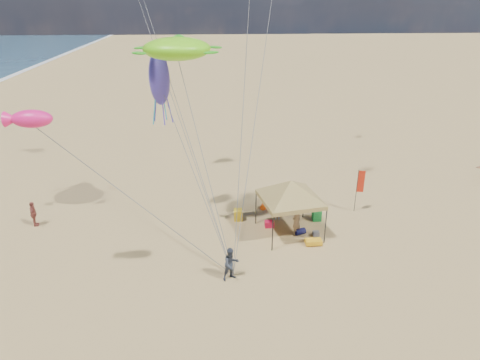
{
  "coord_description": "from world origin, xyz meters",
  "views": [
    {
      "loc": [
        -1.33,
        -16.59,
        12.55
      ],
      "look_at": [
        0.0,
        3.0,
        4.0
      ],
      "focal_mm": 31.8,
      "sensor_mm": 36.0,
      "label": 1
    }
  ],
  "objects_px": {
    "cooler_blue": "(313,207)",
    "chair_yellow": "(238,215)",
    "feather_flag": "(360,184)",
    "beach_cart": "(313,242)",
    "canopy_tent": "(291,183)",
    "person_near_a": "(297,221)",
    "person_near_b": "(231,264)",
    "person_far_a": "(34,214)",
    "cooler_red": "(269,224)",
    "chair_green": "(317,215)",
    "person_near_c": "(278,208)"
  },
  "relations": [
    {
      "from": "cooler_blue",
      "to": "person_near_c",
      "type": "bearing_deg",
      "value": -156.91
    },
    {
      "from": "chair_yellow",
      "to": "person_near_b",
      "type": "distance_m",
      "value": 5.88
    },
    {
      "from": "feather_flag",
      "to": "person_far_a",
      "type": "height_order",
      "value": "feather_flag"
    },
    {
      "from": "person_near_b",
      "to": "person_far_a",
      "type": "xyz_separation_m",
      "value": [
        -11.33,
        5.95,
        -0.07
      ]
    },
    {
      "from": "person_near_a",
      "to": "chair_green",
      "type": "bearing_deg",
      "value": -170.67
    },
    {
      "from": "chair_green",
      "to": "chair_yellow",
      "type": "xyz_separation_m",
      "value": [
        -4.75,
        0.32,
        0.0
      ]
    },
    {
      "from": "chair_green",
      "to": "person_near_b",
      "type": "height_order",
      "value": "person_near_b"
    },
    {
      "from": "cooler_blue",
      "to": "person_near_c",
      "type": "xyz_separation_m",
      "value": [
        -2.43,
        -1.04,
        0.61
      ]
    },
    {
      "from": "chair_yellow",
      "to": "person_far_a",
      "type": "distance_m",
      "value": 12.04
    },
    {
      "from": "feather_flag",
      "to": "cooler_red",
      "type": "height_order",
      "value": "feather_flag"
    },
    {
      "from": "beach_cart",
      "to": "person_near_a",
      "type": "relative_size",
      "value": 0.53
    },
    {
      "from": "cooler_blue",
      "to": "chair_yellow",
      "type": "bearing_deg",
      "value": -168.69
    },
    {
      "from": "cooler_red",
      "to": "person_near_a",
      "type": "distance_m",
      "value": 1.82
    },
    {
      "from": "person_near_a",
      "to": "beach_cart",
      "type": "bearing_deg",
      "value": 86.26
    },
    {
      "from": "cooler_blue",
      "to": "chair_green",
      "type": "xyz_separation_m",
      "value": [
        -0.07,
        -1.28,
        0.16
      ]
    },
    {
      "from": "feather_flag",
      "to": "chair_yellow",
      "type": "relative_size",
      "value": 4.05
    },
    {
      "from": "feather_flag",
      "to": "cooler_red",
      "type": "bearing_deg",
      "value": -164.63
    },
    {
      "from": "chair_green",
      "to": "beach_cart",
      "type": "distance_m",
      "value": 2.89
    },
    {
      "from": "person_near_a",
      "to": "person_near_b",
      "type": "bearing_deg",
      "value": 8.95
    },
    {
      "from": "cooler_red",
      "to": "cooler_blue",
      "type": "xyz_separation_m",
      "value": [
        3.04,
        1.93,
        0.0
      ]
    },
    {
      "from": "beach_cart",
      "to": "cooler_red",
      "type": "bearing_deg",
      "value": 135.28
    },
    {
      "from": "feather_flag",
      "to": "beach_cart",
      "type": "relative_size",
      "value": 3.15
    },
    {
      "from": "canopy_tent",
      "to": "chair_yellow",
      "type": "bearing_deg",
      "value": 148.73
    },
    {
      "from": "person_far_a",
      "to": "person_near_b",
      "type": "bearing_deg",
      "value": -128.25
    },
    {
      "from": "canopy_tent",
      "to": "cooler_blue",
      "type": "bearing_deg",
      "value": 52.75
    },
    {
      "from": "canopy_tent",
      "to": "chair_green",
      "type": "height_order",
      "value": "canopy_tent"
    },
    {
      "from": "cooler_red",
      "to": "person_far_a",
      "type": "relative_size",
      "value": 0.35
    },
    {
      "from": "cooler_red",
      "to": "cooler_blue",
      "type": "bearing_deg",
      "value": 32.41
    },
    {
      "from": "chair_green",
      "to": "chair_yellow",
      "type": "distance_m",
      "value": 4.76
    },
    {
      "from": "beach_cart",
      "to": "person_far_a",
      "type": "height_order",
      "value": "person_far_a"
    },
    {
      "from": "canopy_tent",
      "to": "cooler_red",
      "type": "relative_size",
      "value": 11.15
    },
    {
      "from": "canopy_tent",
      "to": "chair_yellow",
      "type": "height_order",
      "value": "canopy_tent"
    },
    {
      "from": "canopy_tent",
      "to": "beach_cart",
      "type": "relative_size",
      "value": 6.69
    },
    {
      "from": "person_far_a",
      "to": "chair_yellow",
      "type": "bearing_deg",
      "value": -101.17
    },
    {
      "from": "person_far_a",
      "to": "cooler_red",
      "type": "bearing_deg",
      "value": -105.08
    },
    {
      "from": "cooler_blue",
      "to": "chair_yellow",
      "type": "xyz_separation_m",
      "value": [
        -4.82,
        -0.96,
        0.16
      ]
    },
    {
      "from": "chair_green",
      "to": "person_far_a",
      "type": "xyz_separation_m",
      "value": [
        -16.79,
        0.45,
        0.43
      ]
    },
    {
      "from": "chair_green",
      "to": "beach_cart",
      "type": "bearing_deg",
      "value": -106.72
    },
    {
      "from": "canopy_tent",
      "to": "person_near_b",
      "type": "bearing_deg",
      "value": -130.37
    },
    {
      "from": "cooler_blue",
      "to": "person_near_c",
      "type": "distance_m",
      "value": 2.71
    },
    {
      "from": "chair_green",
      "to": "person_near_a",
      "type": "relative_size",
      "value": 0.41
    },
    {
      "from": "cooler_red",
      "to": "chair_green",
      "type": "height_order",
      "value": "chair_green"
    },
    {
      "from": "person_near_b",
      "to": "chair_yellow",
      "type": "bearing_deg",
      "value": 58.05
    },
    {
      "from": "feather_flag",
      "to": "person_far_a",
      "type": "relative_size",
      "value": 1.83
    },
    {
      "from": "canopy_tent",
      "to": "person_far_a",
      "type": "bearing_deg",
      "value": 172.96
    },
    {
      "from": "canopy_tent",
      "to": "beach_cart",
      "type": "distance_m",
      "value": 3.45
    },
    {
      "from": "cooler_red",
      "to": "person_near_b",
      "type": "xyz_separation_m",
      "value": [
        -2.49,
        -4.85,
        0.66
      ]
    },
    {
      "from": "cooler_blue",
      "to": "chair_yellow",
      "type": "relative_size",
      "value": 0.77
    },
    {
      "from": "canopy_tent",
      "to": "person_near_b",
      "type": "distance_m",
      "value": 5.88
    },
    {
      "from": "feather_flag",
      "to": "chair_yellow",
      "type": "distance_m",
      "value": 7.73
    }
  ]
}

